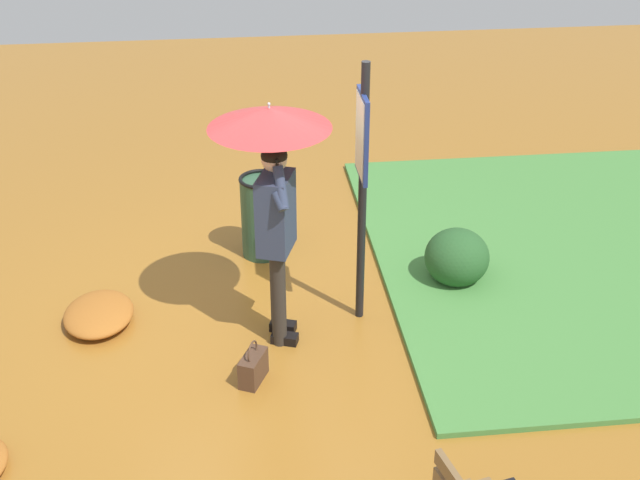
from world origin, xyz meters
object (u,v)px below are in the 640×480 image
person_with_umbrella (272,166)px  info_sign_post (362,166)px  trash_bin (262,216)px  handbag (253,367)px

person_with_umbrella → info_sign_post: size_ratio=0.89×
info_sign_post → trash_bin: size_ratio=2.76×
person_with_umbrella → handbag: bearing=160.3°
person_with_umbrella → info_sign_post: bearing=-77.6°
info_sign_post → trash_bin: info_sign_post is taller
handbag → trash_bin: (2.00, -0.18, 0.29)m
person_with_umbrella → handbag: size_ratio=5.53×
person_with_umbrella → trash_bin: size_ratio=2.45×
trash_bin → person_with_umbrella: bearing=-178.0°
info_sign_post → handbag: size_ratio=6.22×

